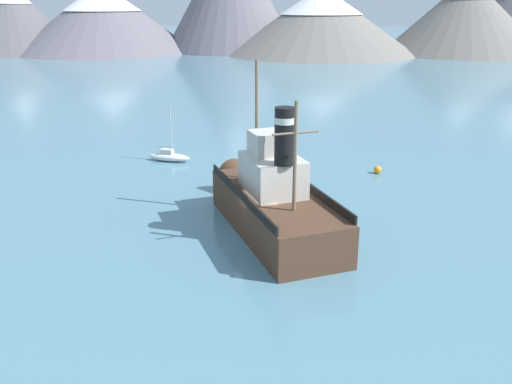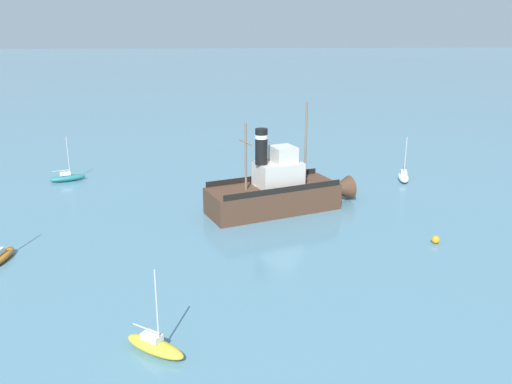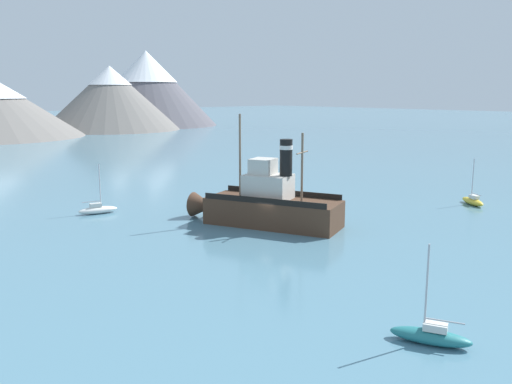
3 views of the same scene
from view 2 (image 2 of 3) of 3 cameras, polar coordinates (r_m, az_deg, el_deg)
name	(u,v)px [view 2 (image 2 of 3)]	position (r m, az deg, el deg)	size (l,w,h in m)	color
ground_plane	(266,207)	(51.04, 1.07, -1.61)	(600.00, 600.00, 0.00)	teal
old_tugboat	(279,191)	(49.74, 2.44, 0.08)	(8.57, 14.62, 9.90)	#4C3323
sailboat_white	(403,176)	(61.67, 15.26, 1.59)	(3.95, 1.92, 4.90)	white
sailboat_teal	(67,177)	(62.64, -19.24, 1.46)	(2.52, 3.92, 4.90)	#23757A
sailboat_yellow	(155,345)	(30.22, -10.60, -15.58)	(3.07, 3.75, 4.90)	gold
mooring_buoy	(436,240)	(45.10, 18.39, -4.78)	(0.64, 0.64, 0.64)	orange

